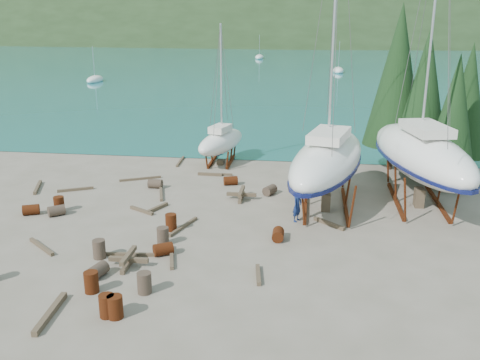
# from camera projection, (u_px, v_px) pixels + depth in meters

# --- Properties ---
(ground) EXTENTS (600.00, 600.00, 0.00)m
(ground) POSITION_uv_depth(u_px,v_px,m) (201.00, 238.00, 26.71)
(ground) COLOR #655D4F
(ground) RESTS_ON ground
(bay_water) EXTENTS (700.00, 700.00, 0.00)m
(bay_water) POSITION_uv_depth(u_px,v_px,m) (306.00, 32.00, 324.68)
(bay_water) COLOR #177575
(bay_water) RESTS_ON ground
(far_hill) EXTENTS (800.00, 360.00, 110.00)m
(far_hill) POSITION_uv_depth(u_px,v_px,m) (306.00, 31.00, 329.41)
(far_hill) COLOR #223319
(far_hill) RESTS_ON ground
(far_house_left) EXTENTS (6.60, 5.60, 5.60)m
(far_house_left) POSITION_uv_depth(u_px,v_px,m) (150.00, 34.00, 213.21)
(far_house_left) COLOR beige
(far_house_left) RESTS_ON ground
(far_house_center) EXTENTS (6.60, 5.60, 5.60)m
(far_house_center) POSITION_uv_depth(u_px,v_px,m) (249.00, 34.00, 208.11)
(far_house_center) COLOR beige
(far_house_center) RESTS_ON ground
(far_house_right) EXTENTS (6.60, 5.60, 5.60)m
(far_house_right) POSITION_uv_depth(u_px,v_px,m) (380.00, 35.00, 201.75)
(far_house_right) COLOR beige
(far_house_right) RESTS_ON ground
(cypress_near_right) EXTENTS (3.60, 3.60, 10.00)m
(cypress_near_right) POSITION_uv_depth(u_px,v_px,m) (424.00, 93.00, 34.75)
(cypress_near_right) COLOR black
(cypress_near_right) RESTS_ON ground
(cypress_mid_right) EXTENTS (3.06, 3.06, 8.50)m
(cypress_mid_right) POSITION_uv_depth(u_px,v_px,m) (454.00, 112.00, 32.92)
(cypress_mid_right) COLOR black
(cypress_mid_right) RESTS_ON ground
(cypress_back_left) EXTENTS (4.14, 4.14, 11.50)m
(cypress_back_left) POSITION_uv_depth(u_px,v_px,m) (397.00, 76.00, 36.57)
(cypress_back_left) COLOR black
(cypress_back_left) RESTS_ON ground
(cypress_far_right) EXTENTS (3.24, 3.24, 9.00)m
(cypress_far_right) POSITION_uv_depth(u_px,v_px,m) (467.00, 100.00, 35.48)
(cypress_far_right) COLOR black
(cypress_far_right) RESTS_ON ground
(moored_boat_left) EXTENTS (2.00, 5.00, 6.05)m
(moored_boat_left) POSITION_uv_depth(u_px,v_px,m) (95.00, 80.00, 87.17)
(moored_boat_left) COLOR white
(moored_boat_left) RESTS_ON ground
(moored_boat_mid) EXTENTS (2.00, 5.00, 6.05)m
(moored_boat_mid) POSITION_uv_depth(u_px,v_px,m) (338.00, 71.00, 101.00)
(moored_boat_mid) COLOR white
(moored_boat_mid) RESTS_ON ground
(moored_boat_far) EXTENTS (2.00, 5.00, 6.05)m
(moored_boat_far) POSITION_uv_depth(u_px,v_px,m) (259.00, 57.00, 131.67)
(moored_boat_far) COLOR white
(moored_boat_far) RESTS_ON ground
(large_sailboat_near) EXTENTS (5.86, 11.67, 17.67)m
(large_sailboat_near) POSITION_uv_depth(u_px,v_px,m) (328.00, 159.00, 30.20)
(large_sailboat_near) COLOR white
(large_sailboat_near) RESTS_ON ground
(large_sailboat_far) EXTENTS (5.97, 12.18, 18.53)m
(large_sailboat_far) POSITION_uv_depth(u_px,v_px,m) (422.00, 154.00, 30.74)
(large_sailboat_far) COLOR white
(large_sailboat_far) RESTS_ON ground
(small_sailboat_shore) EXTENTS (3.64, 6.60, 10.09)m
(small_sailboat_shore) POSITION_uv_depth(u_px,v_px,m) (221.00, 141.00, 39.61)
(small_sailboat_shore) COLOR white
(small_sailboat_shore) RESTS_ON ground
(worker) EXTENTS (0.68, 0.77, 1.79)m
(worker) POSITION_uv_depth(u_px,v_px,m) (297.00, 205.00, 28.65)
(worker) COLOR navy
(worker) RESTS_ON ground
(drum_1) EXTENTS (0.80, 1.00, 0.58)m
(drum_1) POSITION_uv_depth(u_px,v_px,m) (98.00, 271.00, 22.71)
(drum_1) COLOR #2D2823
(drum_1) RESTS_ON ground
(drum_2) EXTENTS (1.04, 0.88, 0.58)m
(drum_2) POSITION_uv_depth(u_px,v_px,m) (31.00, 210.00, 29.74)
(drum_2) COLOR #612310
(drum_2) RESTS_ON ground
(drum_3) EXTENTS (0.58, 0.58, 0.88)m
(drum_3) POSITION_uv_depth(u_px,v_px,m) (107.00, 306.00, 19.69)
(drum_3) COLOR #612310
(drum_3) RESTS_ON ground
(drum_4) EXTENTS (1.02, 0.83, 0.58)m
(drum_4) POSITION_uv_depth(u_px,v_px,m) (231.00, 181.00, 34.91)
(drum_4) COLOR #612310
(drum_4) RESTS_ON ground
(drum_5) EXTENTS (0.58, 0.58, 0.88)m
(drum_5) POSITION_uv_depth(u_px,v_px,m) (163.00, 236.00, 25.84)
(drum_5) COLOR #2D2823
(drum_5) RESTS_ON ground
(drum_6) EXTENTS (0.59, 0.89, 0.58)m
(drum_6) POSITION_uv_depth(u_px,v_px,m) (278.00, 234.00, 26.41)
(drum_6) COLOR #612310
(drum_6) RESTS_ON ground
(drum_7) EXTENTS (0.58, 0.58, 0.88)m
(drum_7) POSITION_uv_depth(u_px,v_px,m) (115.00, 307.00, 19.61)
(drum_7) COLOR #612310
(drum_7) RESTS_ON ground
(drum_8) EXTENTS (0.58, 0.58, 0.88)m
(drum_8) POSITION_uv_depth(u_px,v_px,m) (59.00, 204.00, 30.17)
(drum_8) COLOR #612310
(drum_8) RESTS_ON ground
(drum_9) EXTENTS (0.89, 0.59, 0.58)m
(drum_9) POSITION_uv_depth(u_px,v_px,m) (155.00, 184.00, 34.28)
(drum_9) COLOR #2D2823
(drum_9) RESTS_ON ground
(drum_10) EXTENTS (0.58, 0.58, 0.88)m
(drum_10) POSITION_uv_depth(u_px,v_px,m) (91.00, 282.00, 21.42)
(drum_10) COLOR #612310
(drum_10) RESTS_ON ground
(drum_11) EXTENTS (0.91, 1.05, 0.58)m
(drum_11) POSITION_uv_depth(u_px,v_px,m) (270.00, 190.00, 33.04)
(drum_11) COLOR #2D2823
(drum_11) RESTS_ON ground
(drum_12) EXTENTS (1.05, 0.95, 0.58)m
(drum_12) POSITION_uv_depth(u_px,v_px,m) (163.00, 249.00, 24.76)
(drum_12) COLOR #612310
(drum_12) RESTS_ON ground
(drum_14) EXTENTS (0.58, 0.58, 0.88)m
(drum_14) POSITION_uv_depth(u_px,v_px,m) (171.00, 222.00, 27.55)
(drum_14) COLOR #612310
(drum_14) RESTS_ON ground
(drum_15) EXTENTS (1.05, 1.00, 0.58)m
(drum_15) POSITION_uv_depth(u_px,v_px,m) (56.00, 211.00, 29.60)
(drum_15) COLOR #2D2823
(drum_15) RESTS_ON ground
(drum_16) EXTENTS (0.58, 0.58, 0.88)m
(drum_16) POSITION_uv_depth(u_px,v_px,m) (99.00, 249.00, 24.42)
(drum_16) COLOR #2D2823
(drum_16) RESTS_ON ground
(drum_17) EXTENTS (0.58, 0.58, 0.88)m
(drum_17) POSITION_uv_depth(u_px,v_px,m) (144.00, 283.00, 21.36)
(drum_17) COLOR #2D2823
(drum_17) RESTS_ON ground
(timber_0) EXTENTS (0.27, 2.70, 0.14)m
(timber_0) POSITION_uv_depth(u_px,v_px,m) (180.00, 161.00, 40.27)
(timber_0) COLOR brown
(timber_0) RESTS_ON ground
(timber_1) EXTENTS (1.64, 1.51, 0.19)m
(timber_1) POSITION_uv_depth(u_px,v_px,m) (329.00, 224.00, 28.29)
(timber_1) COLOR brown
(timber_1) RESTS_ON ground
(timber_2) EXTENTS (1.05, 2.50, 0.19)m
(timber_2) POSITION_uv_depth(u_px,v_px,m) (38.00, 187.00, 34.20)
(timber_2) COLOR brown
(timber_2) RESTS_ON ground
(timber_3) EXTENTS (2.84, 0.40, 0.15)m
(timber_3) POSITION_uv_depth(u_px,v_px,m) (128.00, 254.00, 24.73)
(timber_3) COLOR brown
(timber_3) RESTS_ON ground
(timber_4) EXTENTS (1.64, 1.08, 0.17)m
(timber_4) POSITION_uv_depth(u_px,v_px,m) (142.00, 210.00, 30.20)
(timber_4) COLOR brown
(timber_4) RESTS_ON ground
(timber_5) EXTENTS (0.80, 2.38, 0.16)m
(timber_5) POSITION_uv_depth(u_px,v_px,m) (172.00, 257.00, 24.48)
(timber_5) COLOR brown
(timber_5) RESTS_ON ground
(timber_6) EXTENTS (1.71, 0.22, 0.19)m
(timber_6) POSITION_uv_depth(u_px,v_px,m) (210.00, 174.00, 36.96)
(timber_6) COLOR brown
(timber_6) RESTS_ON ground
(timber_7) EXTENTS (0.41, 1.71, 0.17)m
(timber_7) POSITION_uv_depth(u_px,v_px,m) (258.00, 275.00, 22.78)
(timber_7) COLOR brown
(timber_7) RESTS_ON ground
(timber_8) EXTENTS (0.90, 1.69, 0.19)m
(timber_8) POSITION_uv_depth(u_px,v_px,m) (157.00, 208.00, 30.55)
(timber_8) COLOR brown
(timber_8) RESTS_ON ground
(timber_9) EXTENTS (2.35, 0.27, 0.15)m
(timber_9) POSITION_uv_depth(u_px,v_px,m) (215.00, 174.00, 37.04)
(timber_9) COLOR brown
(timber_9) RESTS_ON ground
(timber_10) EXTENTS (0.95, 2.68, 0.16)m
(timber_10) POSITION_uv_depth(u_px,v_px,m) (161.00, 193.00, 33.14)
(timber_10) COLOR brown
(timber_10) RESTS_ON ground
(timber_11) EXTENTS (0.96, 2.65, 0.15)m
(timber_11) POSITION_uv_depth(u_px,v_px,m) (183.00, 227.00, 27.94)
(timber_11) COLOR brown
(timber_11) RESTS_ON ground
(timber_12) EXTENTS (1.99, 1.67, 0.17)m
(timber_12) POSITION_uv_depth(u_px,v_px,m) (42.00, 247.00, 25.52)
(timber_12) COLOR brown
(timber_12) RESTS_ON ground
(timber_15) EXTENTS (2.56, 1.38, 0.15)m
(timber_15) POSITION_uv_depth(u_px,v_px,m) (140.00, 179.00, 36.04)
(timber_15) COLOR brown
(timber_15) RESTS_ON ground
(timber_16) EXTENTS (0.42, 2.79, 0.23)m
(timber_16) POSITION_uv_depth(u_px,v_px,m) (50.00, 313.00, 19.81)
(timber_16) COLOR brown
(timber_16) RESTS_ON ground
(timber_17) EXTENTS (2.06, 1.14, 0.16)m
(timber_17) POSITION_uv_depth(u_px,v_px,m) (76.00, 189.00, 33.82)
(timber_17) COLOR brown
(timber_17) RESTS_ON ground
(timber_pile_fore) EXTENTS (1.80, 1.80, 0.60)m
(timber_pile_fore) POSITION_uv_depth(u_px,v_px,m) (129.00, 260.00, 23.69)
(timber_pile_fore) COLOR brown
(timber_pile_fore) RESTS_ON ground
(timber_pile_aft) EXTENTS (1.80, 1.80, 0.60)m
(timber_pile_aft) POSITION_uv_depth(u_px,v_px,m) (241.00, 194.00, 32.22)
(timber_pile_aft) COLOR brown
(timber_pile_aft) RESTS_ON ground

